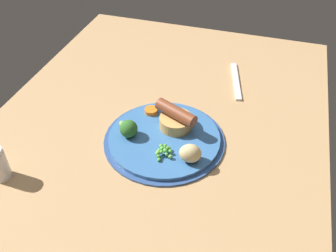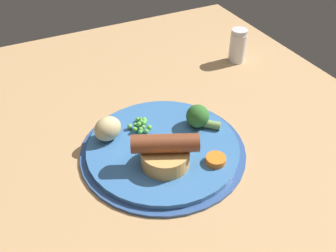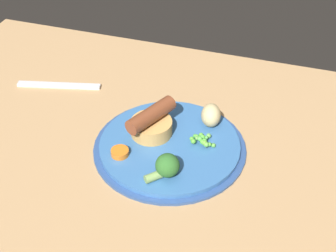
% 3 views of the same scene
% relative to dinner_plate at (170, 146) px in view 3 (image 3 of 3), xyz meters
% --- Properties ---
extents(dining_table, '(1.10, 0.80, 0.03)m').
position_rel_dinner_plate_xyz_m(dining_table, '(-0.03, -0.04, -0.02)').
color(dining_table, tan).
rests_on(dining_table, ground).
extents(dinner_plate, '(0.28, 0.28, 0.01)m').
position_rel_dinner_plate_xyz_m(dinner_plate, '(0.00, 0.00, 0.00)').
color(dinner_plate, '#2D4C84').
rests_on(dinner_plate, dining_table).
extents(sausage_pudding, '(0.08, 0.11, 0.06)m').
position_rel_dinner_plate_xyz_m(sausage_pudding, '(-0.04, 0.02, 0.03)').
color(sausage_pudding, tan).
rests_on(sausage_pudding, dinner_plate).
extents(pea_pile, '(0.05, 0.04, 0.02)m').
position_rel_dinner_plate_xyz_m(pea_pile, '(0.06, 0.01, 0.02)').
color(pea_pile, '#52AB4D').
rests_on(pea_pile, dinner_plate).
extents(broccoli_floret_far, '(0.05, 0.06, 0.04)m').
position_rel_dinner_plate_xyz_m(broccoli_floret_far, '(0.02, -0.08, 0.03)').
color(broccoli_floret_far, '#2D6628').
rests_on(broccoli_floret_far, dinner_plate).
extents(potato_chunk_0, '(0.05, 0.05, 0.04)m').
position_rel_dinner_plate_xyz_m(potato_chunk_0, '(0.06, 0.08, 0.03)').
color(potato_chunk_0, '#CCB77F').
rests_on(potato_chunk_0, dinner_plate).
extents(carrot_slice_2, '(0.04, 0.04, 0.01)m').
position_rel_dinner_plate_xyz_m(carrot_slice_2, '(-0.07, -0.06, 0.01)').
color(carrot_slice_2, orange).
rests_on(carrot_slice_2, dinner_plate).
extents(fork, '(0.18, 0.06, 0.01)m').
position_rel_dinner_plate_xyz_m(fork, '(-0.29, 0.12, -0.00)').
color(fork, silver).
rests_on(fork, dining_table).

